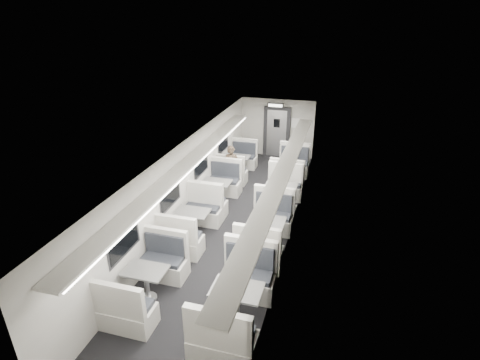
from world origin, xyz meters
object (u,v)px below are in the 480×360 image
Objects in this scene: booth_right_b at (281,197)px; vestibule_door at (277,132)px; booth_left_b at (216,193)px; exit_sign at (276,105)px; booth_left_a at (238,165)px; booth_right_c at (266,233)px; booth_left_d at (147,284)px; booth_right_d at (237,305)px; booth_right_a at (290,173)px; passenger at (231,167)px; booth_left_c at (193,224)px.

vestibule_door reaches higher than booth_right_b.
exit_sign is (1.00, 4.29, 1.88)m from booth_left_b.
booth_right_b reaches higher than booth_left_a.
vestibule_door reaches higher than booth_right_c.
booth_left_a is at bearing 90.00° from booth_left_d.
booth_right_a is at bearing 90.00° from booth_right_d.
booth_right_b is at bearing 66.94° from booth_left_d.
booth_left_b is 3.58× the size of exit_sign.
booth_left_a is 0.99× the size of vestibule_door.
booth_right_d reaches higher than booth_right_a.
booth_right_a is 0.97× the size of booth_right_d.
booth_right_a is at bearing 73.13° from booth_left_d.
booth_right_c is at bearing -81.50° from vestibule_door.
booth_left_b is at bearing -173.59° from booth_right_b.
booth_right_b is at bearing -47.21° from passenger.
exit_sign is at bearing 80.90° from booth_left_c.
booth_right_d is at bearing -66.51° from booth_left_b.
booth_left_b is 1.96m from booth_left_c.
booth_left_b is 1.06× the size of vestibule_door.
vestibule_door reaches higher than booth_right_d.
booth_right_b is 3.75× the size of exit_sign.
booth_right_b is 1.02× the size of booth_right_c.
booth_left_a is 2.03m from booth_right_a.
booth_left_b is 2.01m from booth_right_b.
booth_right_c is at bearing -76.09° from passenger.
vestibule_door is at bearing 66.65° from booth_left_a.
booth_left_a is at bearing 77.65° from passenger.
booth_right_c is 6.79m from vestibule_door.
booth_right_d is at bearing -90.00° from booth_right_c.
booth_left_a is 2.46m from booth_left_b.
booth_left_d is at bearing -113.06° from booth_right_b.
booth_left_c is 1.05× the size of vestibule_door.
booth_right_b is at bearing -77.61° from vestibule_door.
booth_right_d is 9.45m from vestibule_door.
exit_sign is (1.00, 6.25, 1.89)m from booth_left_c.
booth_right_b is (0.00, -1.90, 0.01)m from booth_right_a.
booth_right_a is 1.09× the size of vestibule_door.
booth_left_b reaches higher than booth_left_d.
booth_right_b is at bearing 47.46° from booth_left_c.
exit_sign reaches higher than booth_left_b.
booth_right_d is 1.12× the size of vestibule_door.
booth_left_c is 3.32m from booth_right_d.
booth_right_d is (2.00, -2.65, 0.03)m from booth_left_c.
booth_left_a is 0.92× the size of booth_right_c.
booth_left_a is 3.35× the size of exit_sign.
booth_left_d is 1.44× the size of passenger.
booth_right_d reaches higher than booth_right_c.
booth_right_b is 2.26m from passenger.
booth_left_b is 2.91m from booth_right_a.
booth_right_b is 4.70m from vestibule_door.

